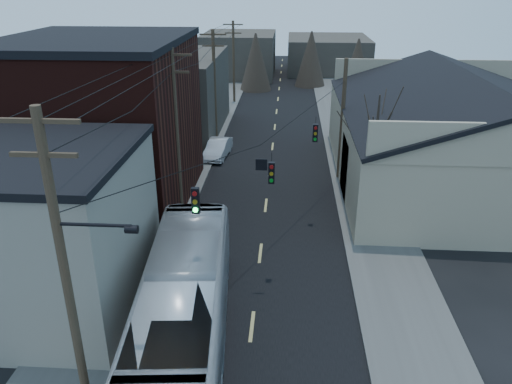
% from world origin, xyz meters
% --- Properties ---
extents(road_surface, '(9.00, 110.00, 0.02)m').
position_xyz_m(road_surface, '(0.00, 30.00, 0.01)').
color(road_surface, black).
rests_on(road_surface, ground).
extents(sidewalk_left, '(4.00, 110.00, 0.12)m').
position_xyz_m(sidewalk_left, '(-6.50, 30.00, 0.06)').
color(sidewalk_left, '#474744').
rests_on(sidewalk_left, ground).
extents(sidewalk_right, '(4.00, 110.00, 0.12)m').
position_xyz_m(sidewalk_right, '(6.50, 30.00, 0.06)').
color(sidewalk_right, '#474744').
rests_on(sidewalk_right, ground).
extents(building_clapboard, '(8.00, 8.00, 7.00)m').
position_xyz_m(building_clapboard, '(-9.00, 9.00, 3.50)').
color(building_clapboard, gray).
rests_on(building_clapboard, ground).
extents(building_brick, '(10.00, 12.00, 10.00)m').
position_xyz_m(building_brick, '(-10.00, 20.00, 5.00)').
color(building_brick, black).
rests_on(building_brick, ground).
extents(building_left_far, '(9.00, 14.00, 7.00)m').
position_xyz_m(building_left_far, '(-9.50, 36.00, 3.50)').
color(building_left_far, '#37322C').
rests_on(building_left_far, ground).
extents(warehouse, '(16.16, 20.60, 7.73)m').
position_xyz_m(warehouse, '(13.00, 25.00, 2.70)').
color(warehouse, gray).
rests_on(warehouse, ground).
extents(building_far_left, '(10.00, 12.00, 6.00)m').
position_xyz_m(building_far_left, '(-6.00, 65.00, 3.00)').
color(building_far_left, '#37322C').
rests_on(building_far_left, ground).
extents(building_far_right, '(12.00, 14.00, 5.00)m').
position_xyz_m(building_far_right, '(7.00, 70.00, 2.50)').
color(building_far_right, '#37322C').
rests_on(building_far_right, ground).
extents(bare_tree, '(0.40, 0.40, 7.20)m').
position_xyz_m(bare_tree, '(6.50, 20.00, 3.60)').
color(bare_tree, black).
rests_on(bare_tree, ground).
extents(utility_lines, '(11.24, 45.28, 10.50)m').
position_xyz_m(utility_lines, '(-3.11, 24.14, 4.95)').
color(utility_lines, '#382B1E').
rests_on(utility_lines, ground).
extents(bus, '(4.20, 13.28, 3.64)m').
position_xyz_m(bus, '(-2.49, 6.64, 1.82)').
color(bus, '#A6ACB2').
rests_on(bus, ground).
extents(parked_car, '(1.95, 4.50, 1.44)m').
position_xyz_m(parked_car, '(-4.30, 29.02, 0.72)').
color(parked_car, '#B7BABF').
rests_on(parked_car, ground).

